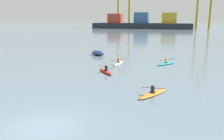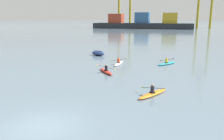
{
  "view_description": "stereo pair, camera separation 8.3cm",
  "coord_description": "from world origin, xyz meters",
  "px_view_note": "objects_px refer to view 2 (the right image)",
  "views": [
    {
      "loc": [
        6.77,
        -10.54,
        5.97
      ],
      "look_at": [
        0.74,
        12.16,
        0.6
      ],
      "focal_mm": 37.41,
      "sensor_mm": 36.0,
      "label": 1
    },
    {
      "loc": [
        6.85,
        -10.52,
        5.97
      ],
      "look_at": [
        0.74,
        12.16,
        0.6
      ],
      "focal_mm": 37.41,
      "sensor_mm": 36.0,
      "label": 2
    }
  ],
  "objects_px": {
    "container_barge": "(142,23)",
    "capsized_dinghy": "(98,53)",
    "kayak_teal": "(167,63)",
    "kayak_red": "(106,71)",
    "kayak_white": "(119,63)",
    "kayak_orange": "(153,93)"
  },
  "relations": [
    {
      "from": "kayak_red",
      "to": "kayak_orange",
      "type": "bearing_deg",
      "value": -48.15
    },
    {
      "from": "container_barge",
      "to": "capsized_dinghy",
      "type": "height_order",
      "value": "container_barge"
    },
    {
      "from": "kayak_red",
      "to": "kayak_teal",
      "type": "bearing_deg",
      "value": 45.12
    },
    {
      "from": "capsized_dinghy",
      "to": "kayak_red",
      "type": "distance_m",
      "value": 11.68
    },
    {
      "from": "capsized_dinghy",
      "to": "kayak_white",
      "type": "bearing_deg",
      "value": -51.62
    },
    {
      "from": "capsized_dinghy",
      "to": "kayak_teal",
      "type": "xyz_separation_m",
      "value": [
        10.75,
        -4.49,
        -0.18
      ]
    },
    {
      "from": "kayak_orange",
      "to": "kayak_red",
      "type": "xyz_separation_m",
      "value": [
        -5.68,
        6.35,
        0.0
      ]
    },
    {
      "from": "container_barge",
      "to": "kayak_orange",
      "type": "height_order",
      "value": "container_barge"
    },
    {
      "from": "container_barge",
      "to": "capsized_dinghy",
      "type": "bearing_deg",
      "value": -86.63
    },
    {
      "from": "kayak_teal",
      "to": "container_barge",
      "type": "bearing_deg",
      "value": 99.73
    },
    {
      "from": "kayak_red",
      "to": "kayak_white",
      "type": "height_order",
      "value": "kayak_red"
    },
    {
      "from": "container_barge",
      "to": "kayak_orange",
      "type": "bearing_deg",
      "value": -81.72
    },
    {
      "from": "capsized_dinghy",
      "to": "kayak_red",
      "type": "xyz_separation_m",
      "value": [
        4.49,
        -10.78,
        -0.18
      ]
    },
    {
      "from": "kayak_red",
      "to": "kayak_white",
      "type": "xyz_separation_m",
      "value": [
        0.3,
        4.74,
        -0.0
      ]
    },
    {
      "from": "kayak_white",
      "to": "capsized_dinghy",
      "type": "bearing_deg",
      "value": 128.38
    },
    {
      "from": "kayak_teal",
      "to": "kayak_white",
      "type": "relative_size",
      "value": 0.9
    },
    {
      "from": "container_barge",
      "to": "kayak_red",
      "type": "height_order",
      "value": "container_barge"
    },
    {
      "from": "capsized_dinghy",
      "to": "kayak_white",
      "type": "distance_m",
      "value": 7.71
    },
    {
      "from": "kayak_teal",
      "to": "kayak_white",
      "type": "xyz_separation_m",
      "value": [
        -5.97,
        -1.55,
        0.0
      ]
    },
    {
      "from": "capsized_dinghy",
      "to": "kayak_white",
      "type": "relative_size",
      "value": 0.82
    },
    {
      "from": "capsized_dinghy",
      "to": "kayak_orange",
      "type": "relative_size",
      "value": 0.87
    },
    {
      "from": "container_barge",
      "to": "kayak_red",
      "type": "relative_size",
      "value": 16.45
    }
  ]
}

